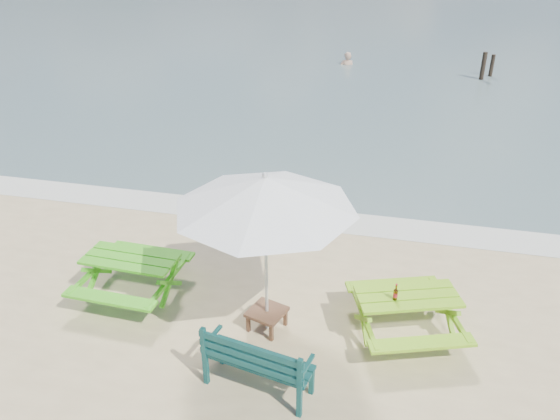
% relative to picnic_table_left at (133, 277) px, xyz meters
% --- Properties ---
extents(foam_strip, '(22.00, 0.90, 0.01)m').
position_rel_picnic_table_left_xyz_m(foam_strip, '(2.15, 3.19, -0.34)').
color(foam_strip, silver).
rests_on(foam_strip, ground).
extents(picnic_table_left, '(1.56, 1.72, 0.71)m').
position_rel_picnic_table_left_xyz_m(picnic_table_left, '(0.00, 0.00, 0.00)').
color(picnic_table_left, green).
rests_on(picnic_table_left, ground).
extents(picnic_table_right, '(1.92, 2.02, 0.70)m').
position_rel_picnic_table_left_xyz_m(picnic_table_right, '(4.35, 0.01, -0.01)').
color(picnic_table_right, '#7CB91C').
rests_on(picnic_table_right, ground).
extents(park_bench, '(1.50, 0.76, 0.88)m').
position_rel_picnic_table_left_xyz_m(park_bench, '(2.52, -1.52, -0.07)').
color(park_bench, '#0E3D3C').
rests_on(park_bench, ground).
extents(side_table, '(0.64, 0.64, 0.33)m').
position_rel_picnic_table_left_xyz_m(side_table, '(2.33, -0.34, -0.17)').
color(side_table, brown).
rests_on(side_table, ground).
extents(patio_umbrella, '(3.18, 3.18, 2.51)m').
position_rel_picnic_table_left_xyz_m(patio_umbrella, '(2.33, -0.34, 1.93)').
color(patio_umbrella, silver).
rests_on(patio_umbrella, ground).
extents(beer_bottle, '(0.07, 0.07, 0.26)m').
position_rel_picnic_table_left_xyz_m(beer_bottle, '(4.16, -0.14, 0.44)').
color(beer_bottle, brown).
rests_on(beer_bottle, picnic_table_right).
extents(swimmer, '(0.69, 0.50, 1.74)m').
position_rel_picnic_table_left_xyz_m(swimmer, '(1.44, 17.34, -0.67)').
color(swimmer, tan).
rests_on(swimmer, ground).
extents(mooring_pilings, '(0.56, 0.76, 1.25)m').
position_rel_picnic_table_left_xyz_m(mooring_pilings, '(7.04, 16.22, 0.04)').
color(mooring_pilings, black).
rests_on(mooring_pilings, ground).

